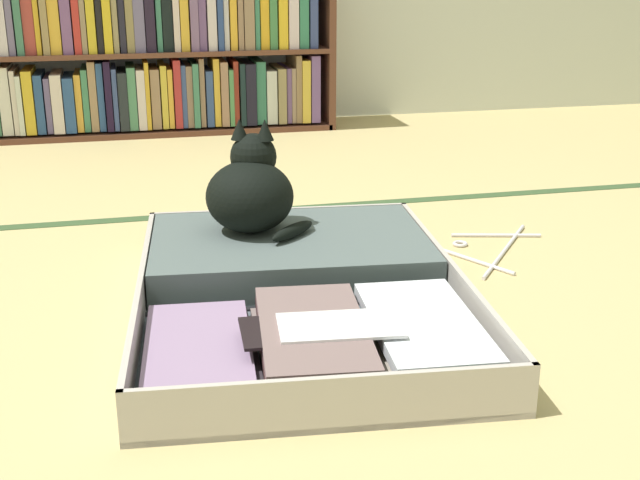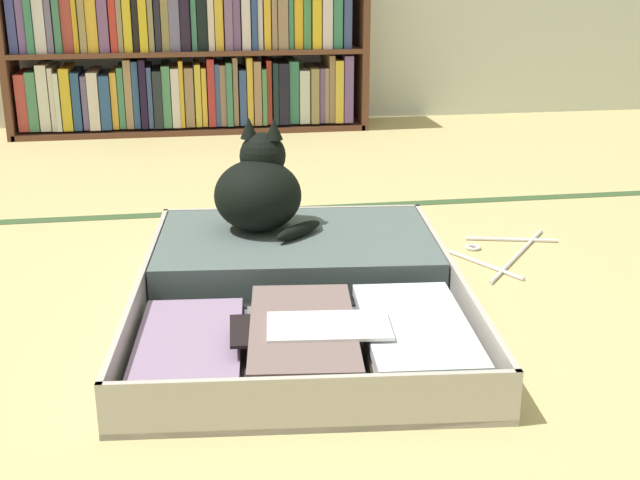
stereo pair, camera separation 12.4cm
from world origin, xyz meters
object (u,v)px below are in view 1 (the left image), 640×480
black_cat (252,191)px  open_suitcase (301,286)px  bookshelf (153,56)px  clothes_hanger (490,248)px

black_cat → open_suitcase: bearing=-75.3°
bookshelf → clothes_hanger: size_ratio=4.28×
bookshelf → clothes_hanger: (0.79, -1.81, -0.33)m
bookshelf → open_suitcase: size_ratio=1.51×
clothes_hanger → open_suitcase: bearing=-156.6°
bookshelf → black_cat: bookshelf is taller
open_suitcase → black_cat: black_cat is taller
bookshelf → clothes_hanger: bookshelf is taller
open_suitcase → black_cat: size_ratio=3.46×
black_cat → clothes_hanger: size_ratio=0.82×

